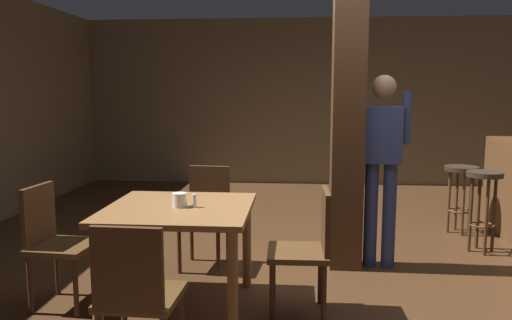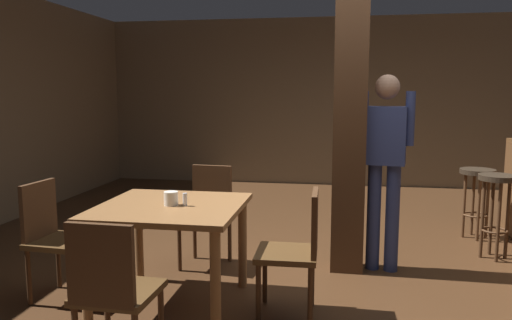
{
  "view_description": "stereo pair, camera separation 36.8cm",
  "coord_description": "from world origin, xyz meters",
  "px_view_note": "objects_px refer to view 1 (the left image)",
  "views": [
    {
      "loc": [
        -0.34,
        -4.09,
        1.57
      ],
      "look_at": [
        -0.7,
        0.19,
        0.99
      ],
      "focal_mm": 35.0,
      "sensor_mm": 36.0,
      "label": 1
    },
    {
      "loc": [
        0.02,
        -4.04,
        1.57
      ],
      "look_at": [
        -0.7,
        0.19,
        0.99
      ],
      "focal_mm": 35.0,
      "sensor_mm": 36.0,
      "label": 2
    }
  ],
  "objects_px": {
    "napkin_cup": "(180,200)",
    "standing_person": "(382,157)",
    "chair_south": "(136,292)",
    "bar_stool_near": "(484,193)",
    "chair_east": "(309,245)",
    "dining_table": "(179,222)",
    "bar_stool_mid": "(461,183)",
    "salt_shaker": "(194,201)",
    "chair_north": "(206,211)",
    "chair_west": "(54,239)"
  },
  "relations": [
    {
      "from": "napkin_cup",
      "to": "standing_person",
      "type": "distance_m",
      "value": 1.9
    },
    {
      "from": "chair_south",
      "to": "standing_person",
      "type": "xyz_separation_m",
      "value": [
        1.6,
        1.96,
        0.5
      ]
    },
    {
      "from": "standing_person",
      "to": "bar_stool_near",
      "type": "xyz_separation_m",
      "value": [
        1.07,
        0.49,
        -0.4
      ]
    },
    {
      "from": "chair_east",
      "to": "napkin_cup",
      "type": "height_order",
      "value": "chair_east"
    },
    {
      "from": "chair_east",
      "to": "dining_table",
      "type": "bearing_deg",
      "value": 178.59
    },
    {
      "from": "bar_stool_mid",
      "to": "standing_person",
      "type": "bearing_deg",
      "value": -132.46
    },
    {
      "from": "salt_shaker",
      "to": "bar_stool_mid",
      "type": "relative_size",
      "value": 0.12
    },
    {
      "from": "napkin_cup",
      "to": "bar_stool_mid",
      "type": "xyz_separation_m",
      "value": [
        2.65,
        2.22,
        -0.24
      ]
    },
    {
      "from": "dining_table",
      "to": "chair_north",
      "type": "height_order",
      "value": "chair_north"
    },
    {
      "from": "chair_west",
      "to": "bar_stool_near",
      "type": "relative_size",
      "value": 1.11
    },
    {
      "from": "chair_south",
      "to": "chair_north",
      "type": "height_order",
      "value": "same"
    },
    {
      "from": "standing_person",
      "to": "salt_shaker",
      "type": "bearing_deg",
      "value": -144.34
    },
    {
      "from": "chair_west",
      "to": "salt_shaker",
      "type": "xyz_separation_m",
      "value": [
        1.05,
        -0.01,
        0.3
      ]
    },
    {
      "from": "chair_east",
      "to": "salt_shaker",
      "type": "xyz_separation_m",
      "value": [
        -0.81,
        -0.0,
        0.3
      ]
    },
    {
      "from": "chair_south",
      "to": "bar_stool_near",
      "type": "distance_m",
      "value": 3.63
    },
    {
      "from": "dining_table",
      "to": "chair_north",
      "type": "xyz_separation_m",
      "value": [
        0.02,
        0.93,
        -0.14
      ]
    },
    {
      "from": "chair_west",
      "to": "napkin_cup",
      "type": "height_order",
      "value": "chair_west"
    },
    {
      "from": "dining_table",
      "to": "salt_shaker",
      "type": "bearing_deg",
      "value": -11.66
    },
    {
      "from": "dining_table",
      "to": "napkin_cup",
      "type": "relative_size",
      "value": 10.08
    },
    {
      "from": "chair_north",
      "to": "bar_stool_mid",
      "type": "xyz_separation_m",
      "value": [
        2.64,
        1.27,
        0.07
      ]
    },
    {
      "from": "chair_east",
      "to": "bar_stool_mid",
      "type": "relative_size",
      "value": 1.18
    },
    {
      "from": "bar_stool_near",
      "to": "napkin_cup",
      "type": "bearing_deg",
      "value": -149.77
    },
    {
      "from": "chair_east",
      "to": "chair_south",
      "type": "bearing_deg",
      "value": -135.92
    },
    {
      "from": "bar_stool_near",
      "to": "chair_north",
      "type": "bearing_deg",
      "value": -167.31
    },
    {
      "from": "dining_table",
      "to": "salt_shaker",
      "type": "height_order",
      "value": "salt_shaker"
    },
    {
      "from": "napkin_cup",
      "to": "bar_stool_near",
      "type": "xyz_separation_m",
      "value": [
        2.65,
        1.54,
        -0.22
      ]
    },
    {
      "from": "chair_north",
      "to": "standing_person",
      "type": "relative_size",
      "value": 0.52
    },
    {
      "from": "chair_south",
      "to": "chair_north",
      "type": "distance_m",
      "value": 1.86
    },
    {
      "from": "chair_east",
      "to": "salt_shaker",
      "type": "distance_m",
      "value": 0.86
    },
    {
      "from": "napkin_cup",
      "to": "bar_stool_near",
      "type": "distance_m",
      "value": 3.08
    },
    {
      "from": "bar_stool_near",
      "to": "bar_stool_mid",
      "type": "xyz_separation_m",
      "value": [
        -0.0,
        0.68,
        -0.03
      ]
    },
    {
      "from": "chair_west",
      "to": "chair_north",
      "type": "bearing_deg",
      "value": 44.77
    },
    {
      "from": "chair_east",
      "to": "bar_stool_mid",
      "type": "xyz_separation_m",
      "value": [
        1.73,
        2.23,
        0.07
      ]
    },
    {
      "from": "chair_west",
      "to": "salt_shaker",
      "type": "bearing_deg",
      "value": -0.43
    },
    {
      "from": "chair_south",
      "to": "salt_shaker",
      "type": "relative_size",
      "value": 9.52
    },
    {
      "from": "napkin_cup",
      "to": "salt_shaker",
      "type": "distance_m",
      "value": 0.11
    },
    {
      "from": "dining_table",
      "to": "standing_person",
      "type": "bearing_deg",
      "value": 33.01
    },
    {
      "from": "standing_person",
      "to": "bar_stool_near",
      "type": "relative_size",
      "value": 2.14
    },
    {
      "from": "napkin_cup",
      "to": "bar_stool_near",
      "type": "bearing_deg",
      "value": 30.23
    },
    {
      "from": "chair_north",
      "to": "bar_stool_near",
      "type": "xyz_separation_m",
      "value": [
        2.64,
        0.59,
        0.09
      ]
    },
    {
      "from": "salt_shaker",
      "to": "bar_stool_mid",
      "type": "xyz_separation_m",
      "value": [
        2.54,
        2.23,
        -0.24
      ]
    },
    {
      "from": "bar_stool_near",
      "to": "bar_stool_mid",
      "type": "distance_m",
      "value": 0.68
    },
    {
      "from": "salt_shaker",
      "to": "chair_west",
      "type": "bearing_deg",
      "value": 179.57
    },
    {
      "from": "chair_east",
      "to": "bar_stool_mid",
      "type": "height_order",
      "value": "chair_east"
    },
    {
      "from": "chair_east",
      "to": "standing_person",
      "type": "relative_size",
      "value": 0.52
    },
    {
      "from": "dining_table",
      "to": "chair_east",
      "type": "distance_m",
      "value": 0.94
    },
    {
      "from": "bar_stool_near",
      "to": "dining_table",
      "type": "bearing_deg",
      "value": -150.2
    },
    {
      "from": "salt_shaker",
      "to": "bar_stool_mid",
      "type": "bearing_deg",
      "value": 41.21
    },
    {
      "from": "chair_north",
      "to": "chair_south",
      "type": "bearing_deg",
      "value": -91.2
    },
    {
      "from": "standing_person",
      "to": "chair_north",
      "type": "bearing_deg",
      "value": -176.3
    }
  ]
}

